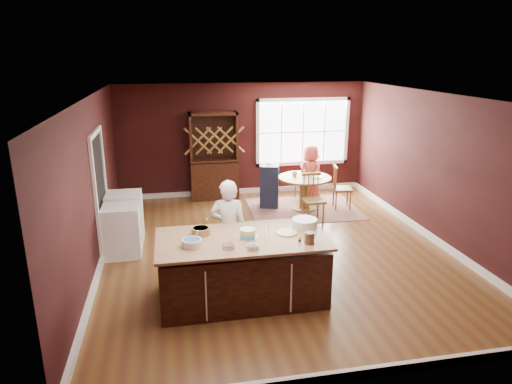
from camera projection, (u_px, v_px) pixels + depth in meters
room_shell at (276, 176)px, 7.77m from camera, size 7.00×7.00×7.00m
window at (303, 132)px, 11.26m from camera, size 2.36×0.10×1.66m
doorway at (101, 194)px, 7.89m from camera, size 0.08×1.26×2.13m
kitchen_island at (242, 269)px, 6.43m from camera, size 2.35×1.23×0.92m
dining_table at (304, 186)px, 10.10m from camera, size 1.17×1.17×0.75m
baker at (228, 229)px, 6.97m from camera, size 0.64×0.49×1.57m
layer_cake at (248, 233)px, 6.29m from camera, size 0.31×0.31×0.12m
bowl_blue at (192, 243)px, 5.99m from camera, size 0.27×0.27×0.10m
bowl_yellow at (201, 231)px, 6.40m from camera, size 0.27×0.27×0.10m
bowl_pink at (228, 247)px, 5.93m from camera, size 0.16×0.16×0.06m
bowl_olive at (253, 247)px, 5.92m from camera, size 0.16×0.16×0.06m
drinking_glass at (266, 231)px, 6.34m from camera, size 0.07×0.07×0.13m
dinner_plate at (287, 233)px, 6.44m from camera, size 0.30×0.30×0.02m
white_tub at (305, 223)px, 6.66m from camera, size 0.37×0.37×0.13m
stoneware_crock at (309, 238)px, 6.08m from camera, size 0.13×0.13×0.16m
toy_figurine at (300, 239)px, 6.16m from camera, size 0.04×0.04×0.07m
rug at (303, 209)px, 10.25m from camera, size 2.43×1.89×0.01m
chair_east at (342, 187)px, 10.20m from camera, size 0.46×0.48×0.99m
chair_south at (314, 198)px, 9.33m from camera, size 0.44×0.42×1.02m
chair_north at (306, 176)px, 10.89m from camera, size 0.59×0.58×1.09m
seated_woman at (310, 174)px, 10.60m from camera, size 0.77×0.64×1.35m
high_chair at (269, 185)px, 10.29m from camera, size 0.51×0.51×1.02m
toddler at (268, 172)px, 10.21m from camera, size 0.18×0.14×0.26m
table_plate at (317, 177)px, 9.99m from camera, size 0.21×0.21×0.02m
table_cup at (295, 174)px, 10.12m from camera, size 0.13×0.13×0.09m
hutch at (214, 156)px, 10.75m from camera, size 1.13×0.47×2.06m
washer at (122, 231)px, 7.82m from camera, size 0.61×0.59×0.89m
dryer at (125, 217)px, 8.41m from camera, size 0.63×0.61×0.92m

